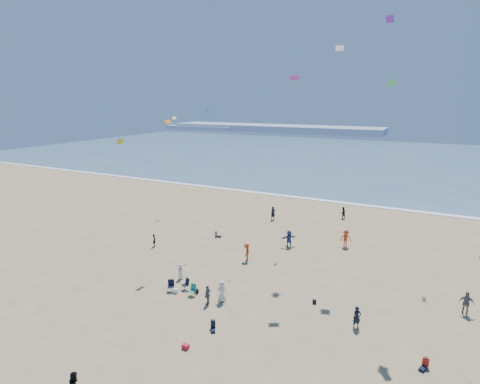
% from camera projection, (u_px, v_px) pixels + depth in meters
% --- Properties ---
extents(ocean, '(220.00, 100.00, 0.06)m').
position_uv_depth(ocean, '(375.00, 159.00, 103.42)').
color(ocean, '#476B84').
rests_on(ocean, ground).
extents(surf_line, '(220.00, 1.20, 0.08)m').
position_uv_depth(surf_line, '(332.00, 202.00, 60.04)').
color(surf_line, white).
rests_on(surf_line, ground).
extents(headland_far, '(110.00, 20.00, 3.20)m').
position_uv_depth(headland_far, '(273.00, 128.00, 194.27)').
color(headland_far, '#7A8EA8').
rests_on(headland_far, ground).
extents(headland_near, '(40.00, 14.00, 2.00)m').
position_uv_depth(headland_near, '(203.00, 128.00, 207.51)').
color(headland_near, '#7A8EA8').
rests_on(headland_near, ground).
extents(standing_flyers, '(34.92, 42.64, 1.95)m').
position_uv_depth(standing_flyers, '(296.00, 277.00, 32.59)').
color(standing_flyers, white).
rests_on(standing_flyers, ground).
extents(seated_group, '(23.62, 28.92, 0.84)m').
position_uv_depth(seated_group, '(249.00, 332.00, 25.66)').
color(seated_group, silver).
rests_on(seated_group, ground).
extents(chair_cluster, '(2.73, 1.61, 1.00)m').
position_uv_depth(chair_cluster, '(182.00, 287.00, 31.66)').
color(chair_cluster, black).
rests_on(chair_cluster, ground).
extents(white_tote, '(0.35, 0.20, 0.40)m').
position_uv_depth(white_tote, '(176.00, 291.00, 31.60)').
color(white_tote, white).
rests_on(white_tote, ground).
extents(black_backpack, '(0.30, 0.22, 0.38)m').
position_uv_depth(black_backpack, '(197.00, 291.00, 31.58)').
color(black_backpack, black).
rests_on(black_backpack, ground).
extents(cooler, '(0.45, 0.30, 0.30)m').
position_uv_depth(cooler, '(186.00, 347.00, 24.55)').
color(cooler, red).
rests_on(cooler, ground).
extents(navy_bag, '(0.28, 0.18, 0.34)m').
position_uv_depth(navy_bag, '(314.00, 302.00, 29.98)').
color(navy_bag, black).
rests_on(navy_bag, ground).
extents(kites_aloft, '(40.15, 36.72, 27.73)m').
position_uv_depth(kites_aloft, '(385.00, 118.00, 23.50)').
color(kites_aloft, silver).
rests_on(kites_aloft, ground).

